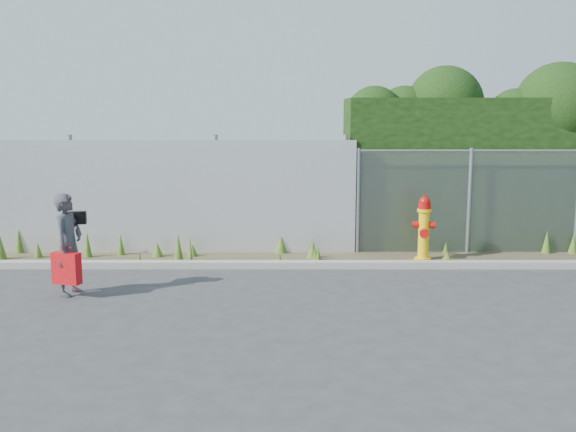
{
  "coord_description": "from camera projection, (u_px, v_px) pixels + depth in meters",
  "views": [
    {
      "loc": [
        -0.29,
        -9.25,
        2.76
      ],
      "look_at": [
        -0.3,
        1.4,
        1.0
      ],
      "focal_mm": 40.0,
      "sensor_mm": 36.0,
      "label": 1
    }
  ],
  "objects": [
    {
      "name": "corrugated_fence",
      "position": [
        136.0,
        197.0,
        12.37
      ],
      "size": [
        8.5,
        0.21,
        2.3
      ],
      "color": "silver",
      "rests_on": "ground"
    },
    {
      "name": "weed_strip",
      "position": [
        290.0,
        253.0,
        12.03
      ],
      "size": [
        16.0,
        1.31,
        0.54
      ],
      "color": "#453C27",
      "rests_on": "ground"
    },
    {
      "name": "woman",
      "position": [
        69.0,
        244.0,
        9.61
      ],
      "size": [
        0.47,
        0.62,
        1.55
      ],
      "primitive_type": "imported",
      "rotation": [
        0.0,
        0.0,
        1.38
      ],
      "color": "#0E575E",
      "rests_on": "ground"
    },
    {
      "name": "fire_hydrant",
      "position": [
        424.0,
        229.0,
        11.8
      ],
      "size": [
        0.41,
        0.37,
        1.24
      ],
      "rotation": [
        0.0,
        0.0,
        -0.16
      ],
      "color": "yellow",
      "rests_on": "ground"
    },
    {
      "name": "ground",
      "position": [
        308.0,
        297.0,
        9.58
      ],
      "size": [
        80.0,
        80.0,
        0.0
      ],
      "primitive_type": "plane",
      "color": "#343537",
      "rests_on": "ground"
    },
    {
      "name": "chainlink_fence",
      "position": [
        523.0,
        201.0,
        12.37
      ],
      "size": [
        6.5,
        0.07,
        2.05
      ],
      "color": "gray",
      "rests_on": "ground"
    },
    {
      "name": "hedge",
      "position": [
        527.0,
        148.0,
        13.25
      ],
      "size": [
        7.33,
        2.16,
        3.73
      ],
      "color": "black",
      "rests_on": "ground"
    },
    {
      "name": "black_shoulder_bag",
      "position": [
        77.0,
        218.0,
        9.8
      ],
      "size": [
        0.26,
        0.11,
        0.19
      ],
      "rotation": [
        0.0,
        0.0,
        0.16
      ],
      "color": "black"
    },
    {
      "name": "red_tote_bag",
      "position": [
        66.0,
        268.0,
        9.49
      ],
      "size": [
        0.43,
        0.16,
        0.56
      ],
      "rotation": [
        0.0,
        0.0,
        -0.3
      ],
      "color": "#B60C0A"
    },
    {
      "name": "curb",
      "position": [
        305.0,
        265.0,
        11.34
      ],
      "size": [
        16.0,
        0.22,
        0.12
      ],
      "primitive_type": "cube",
      "color": "gray",
      "rests_on": "ground"
    }
  ]
}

